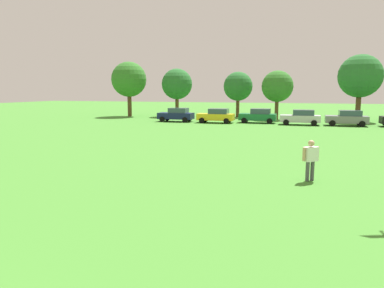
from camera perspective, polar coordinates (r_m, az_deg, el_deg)
The scene contains 12 objects.
ground_plane at distance 32.02m, azimuth 5.24°, elevation 1.74°, with size 160.00×160.00×0.00m, color #42842D.
adult_bystander at distance 15.80m, azimuth 18.54°, elevation -1.97°, with size 0.68×0.61×1.76m.
parked_car_navy_0 at distance 43.78m, azimuth -2.51°, elevation 4.74°, with size 4.30×2.02×1.68m.
parked_car_yellow_1 at distance 42.17m, azimuth 3.95°, elevation 4.58°, with size 4.30×2.02×1.68m.
parked_car_green_2 at distance 42.75m, azimuth 10.62°, elevation 4.51°, with size 4.30×2.02×1.68m.
parked_car_silver_3 at distance 41.39m, azimuth 17.11°, elevation 4.14°, with size 4.30×2.02×1.68m.
parked_car_gray_4 at distance 42.02m, azimuth 23.70°, elevation 3.86°, with size 4.30×2.02×1.68m.
tree_far_left at distance 53.59m, azimuth -10.11°, elevation 10.17°, with size 5.11×5.11×7.97m.
tree_left at distance 52.68m, azimuth -2.44°, elevation 9.59°, with size 4.47×4.47×6.97m.
tree_center_left at distance 51.88m, azimuth 7.42°, elevation 9.16°, with size 4.14×4.14×6.46m.
tree_center_right at distance 48.47m, azimuth 13.57°, elevation 8.99°, with size 4.11×4.11×6.40m.
tree_right at distance 48.71m, azimuth 25.44°, elevation 9.81°, with size 5.25×5.25×8.18m.
Camera 1 is at (6.19, -1.18, 3.83)m, focal length 33.16 mm.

